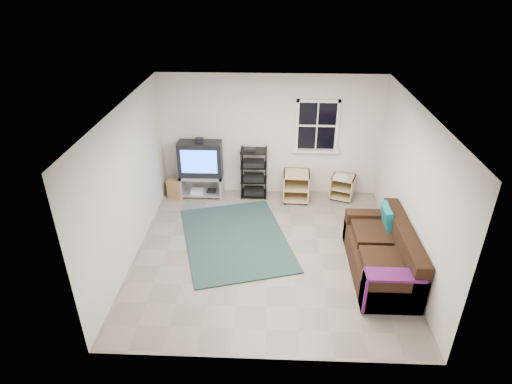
{
  "coord_description": "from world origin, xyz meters",
  "views": [
    {
      "loc": [
        0.05,
        -6.12,
        4.5
      ],
      "look_at": [
        -0.22,
        0.4,
        0.99
      ],
      "focal_mm": 30.0,
      "sensor_mm": 36.0,
      "label": 1
    }
  ],
  "objects_px": {
    "sofa": "(383,256)",
    "tv_unit": "(201,165)",
    "av_rack": "(254,176)",
    "side_table_left": "(296,185)",
    "side_table_right": "(343,185)"
  },
  "relations": [
    {
      "from": "side_table_left",
      "to": "sofa",
      "type": "relative_size",
      "value": 0.31
    },
    {
      "from": "side_table_left",
      "to": "sofa",
      "type": "bearing_deg",
      "value": -61.72
    },
    {
      "from": "side_table_left",
      "to": "side_table_right",
      "type": "height_order",
      "value": "side_table_left"
    },
    {
      "from": "tv_unit",
      "to": "sofa",
      "type": "xyz_separation_m",
      "value": [
        3.33,
        -2.51,
        -0.41
      ]
    },
    {
      "from": "av_rack",
      "to": "side_table_left",
      "type": "bearing_deg",
      "value": -7.24
    },
    {
      "from": "av_rack",
      "to": "side_table_right",
      "type": "bearing_deg",
      "value": -0.18
    },
    {
      "from": "tv_unit",
      "to": "sofa",
      "type": "distance_m",
      "value": 4.19
    },
    {
      "from": "av_rack",
      "to": "sofa",
      "type": "bearing_deg",
      "value": -48.96
    },
    {
      "from": "sofa",
      "to": "tv_unit",
      "type": "bearing_deg",
      "value": 143.03
    },
    {
      "from": "tv_unit",
      "to": "sofa",
      "type": "bearing_deg",
      "value": -36.97
    },
    {
      "from": "av_rack",
      "to": "side_table_right",
      "type": "relative_size",
      "value": 1.88
    },
    {
      "from": "sofa",
      "to": "side_table_left",
      "type": "bearing_deg",
      "value": 118.28
    },
    {
      "from": "tv_unit",
      "to": "side_table_right",
      "type": "distance_m",
      "value": 3.06
    },
    {
      "from": "side_table_left",
      "to": "av_rack",
      "type": "bearing_deg",
      "value": 172.76
    },
    {
      "from": "side_table_left",
      "to": "sofa",
      "type": "xyz_separation_m",
      "value": [
        1.3,
        -2.42,
        -0.01
      ]
    }
  ]
}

